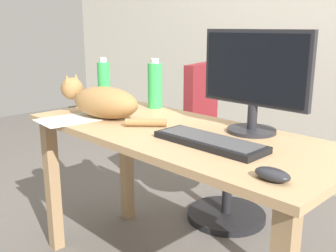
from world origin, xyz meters
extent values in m
cube|color=tan|center=(0.00, 0.00, 0.72)|extent=(1.44, 0.61, 0.03)
cube|color=#977752|center=(-0.66, -0.25, 0.35)|extent=(0.06, 0.06, 0.71)
cube|color=#977752|center=(-0.66, 0.25, 0.35)|extent=(0.06, 0.06, 0.71)
cylinder|color=black|center=(-0.22, 0.67, 0.02)|extent=(0.48, 0.48, 0.04)
cylinder|color=black|center=(-0.22, 0.67, 0.25)|extent=(0.06, 0.06, 0.49)
cylinder|color=maroon|center=(-0.22, 0.67, 0.52)|extent=(0.44, 0.44, 0.06)
cube|color=maroon|center=(-0.40, 0.63, 0.75)|extent=(0.15, 0.36, 0.40)
cylinder|color=#232328|center=(0.24, 0.20, 0.75)|extent=(0.20, 0.20, 0.01)
cylinder|color=#232328|center=(0.24, 0.20, 0.80)|extent=(0.04, 0.04, 0.10)
cube|color=#232328|center=(0.24, 0.20, 1.00)|extent=(0.48, 0.03, 0.30)
cube|color=black|center=(0.24, 0.18, 1.00)|extent=(0.45, 0.01, 0.27)
cube|color=black|center=(0.23, -0.07, 0.75)|extent=(0.44, 0.15, 0.02)
cube|color=#444447|center=(0.23, -0.07, 0.76)|extent=(0.40, 0.12, 0.00)
ellipsoid|color=olive|center=(-0.39, -0.08, 0.81)|extent=(0.39, 0.26, 0.15)
sphere|color=olive|center=(-0.60, -0.13, 0.86)|extent=(0.11, 0.11, 0.11)
cone|color=olive|center=(-0.59, -0.16, 0.91)|extent=(0.04, 0.04, 0.04)
cone|color=olive|center=(-0.60, -0.10, 0.91)|extent=(0.04, 0.04, 0.04)
cylinder|color=olive|center=(-0.13, -0.06, 0.76)|extent=(0.15, 0.15, 0.03)
ellipsoid|color=#232328|center=(0.58, -0.20, 0.76)|extent=(0.11, 0.06, 0.04)
cube|color=white|center=(-0.48, -0.22, 0.74)|extent=(0.24, 0.31, 0.00)
cylinder|color=green|center=(-0.61, 0.07, 0.86)|extent=(0.07, 0.07, 0.24)
cylinder|color=silver|center=(-0.61, 0.07, 0.99)|extent=(0.04, 0.04, 0.02)
cylinder|color=green|center=(-0.41, 0.25, 0.86)|extent=(0.08, 0.08, 0.24)
cylinder|color=silver|center=(-0.41, 0.25, 0.99)|extent=(0.04, 0.04, 0.02)
camera|label=1|loc=(1.11, -1.14, 1.16)|focal=41.69mm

